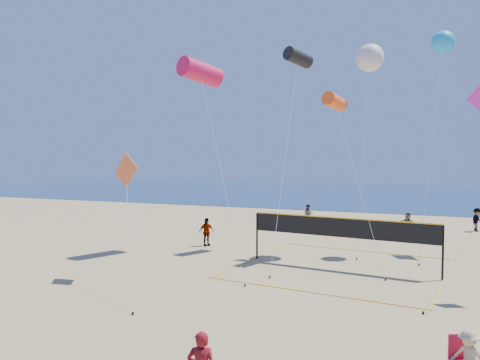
% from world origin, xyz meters
% --- Properties ---
extents(ocean, '(140.00, 50.00, 0.03)m').
position_xyz_m(ocean, '(0.00, 62.00, 0.01)').
color(ocean, navy).
rests_on(ocean, ground).
extents(bystander_b, '(1.05, 0.95, 1.42)m').
position_xyz_m(bystander_b, '(4.74, 2.14, 0.71)').
color(bystander_b, tan).
rests_on(bystander_b, ground).
extents(far_person_0, '(0.94, 1.10, 1.77)m').
position_xyz_m(far_person_0, '(-9.07, 15.99, 0.88)').
color(far_person_0, gray).
rests_on(far_person_0, ground).
extents(far_person_1, '(1.44, 1.03, 1.50)m').
position_xyz_m(far_person_1, '(2.56, 25.70, 0.75)').
color(far_person_1, gray).
rests_on(far_person_1, ground).
extents(far_person_3, '(0.82, 0.65, 1.65)m').
position_xyz_m(far_person_3, '(-5.19, 27.26, 0.82)').
color(far_person_3, gray).
rests_on(far_person_3, ground).
extents(far_person_4, '(1.15, 1.31, 1.75)m').
position_xyz_m(far_person_4, '(7.39, 28.50, 0.88)').
color(far_person_4, gray).
rests_on(far_person_4, ground).
extents(camp_chair, '(0.78, 0.89, 1.27)m').
position_xyz_m(camp_chair, '(4.63, 2.39, 0.65)').
color(camp_chair, red).
rests_on(camp_chair, ground).
extents(volleyball_net, '(10.76, 10.63, 2.59)m').
position_xyz_m(volleyball_net, '(-0.20, 13.18, 1.79)').
color(volleyball_net, black).
rests_on(volleyball_net, ground).
extents(kite_0, '(6.56, 8.30, 11.48)m').
position_xyz_m(kite_0, '(-8.96, 15.02, 10.68)').
color(kite_0, '#D8154A').
rests_on(kite_0, ground).
extents(kite_1, '(1.62, 9.05, 12.26)m').
position_xyz_m(kite_1, '(-3.71, 17.92, 11.69)').
color(kite_1, black).
rests_on(kite_1, ground).
extents(kite_2, '(3.75, 5.01, 9.14)m').
position_xyz_m(kite_2, '(-1.02, 15.55, 8.63)').
color(kite_2, '#FF5617').
rests_on(kite_2, ground).
extents(kite_3, '(4.12, 4.64, 5.83)m').
position_xyz_m(kite_3, '(-9.09, 7.59, 4.77)').
color(kite_3, orange).
rests_on(kite_3, ground).
extents(kite_6, '(1.89, 3.49, 12.16)m').
position_xyz_m(kite_6, '(0.57, 17.92, 11.35)').
color(kite_6, silver).
rests_on(kite_6, ground).
extents(kite_7, '(1.82, 5.17, 12.94)m').
position_xyz_m(kite_7, '(4.50, 19.57, 12.28)').
color(kite_7, '#1CA4E8').
rests_on(kite_7, ground).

